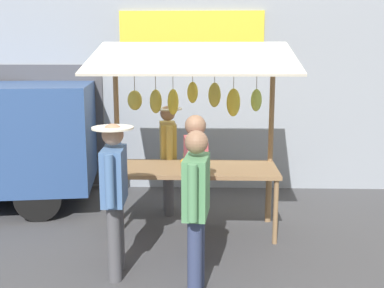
{
  "coord_description": "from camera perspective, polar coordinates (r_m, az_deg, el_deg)",
  "views": [
    {
      "loc": [
        -0.18,
        6.0,
        2.37
      ],
      "look_at": [
        0.0,
        0.3,
        1.25
      ],
      "focal_mm": 44.23,
      "sensor_mm": 36.0,
      "label": 1
    }
  ],
  "objects": [
    {
      "name": "shopper_with_shopping_bag",
      "position": [
        4.58,
        0.53,
        -6.91
      ],
      "size": [
        0.26,
        0.7,
        1.64
      ],
      "rotation": [
        0.0,
        0.0,
        -1.66
      ],
      "color": "navy",
      "rests_on": "ground"
    },
    {
      "name": "shopper_with_ponytail",
      "position": [
        5.01,
        -9.34,
        -5.21
      ],
      "size": [
        0.43,
        0.7,
        1.65
      ],
      "rotation": [
        0.0,
        0.0,
        -1.52
      ],
      "color": "#4C4C51",
      "rests_on": "ground"
    },
    {
      "name": "shopper_in_striped_shirt",
      "position": [
        5.24,
        0.41,
        -4.16
      ],
      "size": [
        0.28,
        0.71,
        1.7
      ],
      "rotation": [
        0.0,
        0.0,
        -1.44
      ],
      "color": "navy",
      "rests_on": "ground"
    },
    {
      "name": "ground_plane",
      "position": [
        6.46,
        0.09,
        -10.43
      ],
      "size": [
        40.0,
        40.0,
        0.0
      ],
      "primitive_type": "plane",
      "color": "#424244"
    },
    {
      "name": "market_stall",
      "position": [
        6.12,
        0.11,
        3.46
      ],
      "size": [
        2.5,
        1.46,
        2.5
      ],
      "color": "olive",
      "rests_on": "ground"
    },
    {
      "name": "vendor_with_sunhat",
      "position": [
        6.93,
        -2.9,
        -0.82
      ],
      "size": [
        0.41,
        0.68,
        1.6
      ],
      "rotation": [
        0.0,
        0.0,
        1.72
      ],
      "color": "#4C4C51",
      "rests_on": "ground"
    },
    {
      "name": "street_backdrop",
      "position": [
        8.23,
        0.2,
        6.41
      ],
      "size": [
        9.0,
        0.3,
        3.4
      ],
      "color": "#8C939E",
      "rests_on": "ground"
    }
  ]
}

